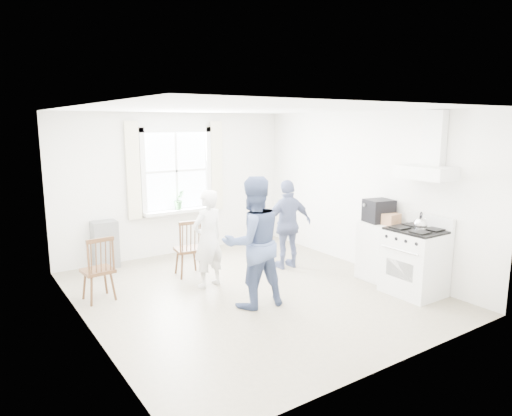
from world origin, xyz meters
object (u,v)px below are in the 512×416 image
(gas_stove, at_px, (415,261))
(person_mid, at_px, (253,242))
(windsor_chair_b, at_px, (190,242))
(windsor_chair_a, at_px, (100,262))
(person_right, at_px, (288,224))
(person_left, at_px, (208,239))
(stereo_stack, at_px, (379,211))
(low_cabinet, at_px, (380,251))

(gas_stove, bearing_deg, person_mid, 156.77)
(gas_stove, relative_size, windsor_chair_b, 1.20)
(windsor_chair_b, bearing_deg, windsor_chair_a, -169.98)
(windsor_chair_b, bearing_deg, person_mid, -82.93)
(person_mid, relative_size, person_right, 1.17)
(person_left, relative_size, person_right, 0.98)
(windsor_chair_b, bearing_deg, person_right, -16.74)
(person_mid, bearing_deg, person_left, -75.48)
(stereo_stack, bearing_deg, person_right, 125.81)
(stereo_stack, distance_m, person_mid, 2.26)
(stereo_stack, height_order, person_right, person_right)
(person_right, bearing_deg, person_mid, 43.58)
(gas_stove, height_order, person_left, person_left)
(person_left, bearing_deg, gas_stove, 128.29)
(low_cabinet, relative_size, person_right, 0.60)
(gas_stove, xyz_separation_m, windsor_chair_a, (-3.80, 2.18, 0.08))
(person_left, bearing_deg, windsor_chair_b, -97.71)
(stereo_stack, height_order, person_mid, person_mid)
(person_left, bearing_deg, person_mid, 86.47)
(gas_stove, height_order, stereo_stack, stereo_stack)
(windsor_chair_a, height_order, windsor_chair_b, windsor_chair_b)
(stereo_stack, distance_m, person_left, 2.67)
(gas_stove, height_order, person_mid, person_mid)
(low_cabinet, relative_size, stereo_stack, 1.97)
(windsor_chair_a, bearing_deg, person_mid, -37.24)
(windsor_chair_b, xyz_separation_m, person_mid, (0.19, -1.51, 0.30))
(windsor_chair_a, bearing_deg, person_left, -10.39)
(stereo_stack, relative_size, person_left, 0.31)
(low_cabinet, relative_size, person_mid, 0.52)
(low_cabinet, bearing_deg, person_right, 123.22)
(gas_stove, xyz_separation_m, person_left, (-2.30, 1.90, 0.25))
(low_cabinet, height_order, person_right, person_right)
(person_right, bearing_deg, windsor_chair_b, -9.88)
(gas_stove, relative_size, person_left, 0.76)
(windsor_chair_a, xyz_separation_m, person_mid, (1.65, -1.26, 0.31))
(stereo_stack, bearing_deg, gas_stove, -97.04)
(windsor_chair_a, distance_m, person_mid, 2.10)
(windsor_chair_a, relative_size, windsor_chair_b, 0.99)
(person_left, height_order, person_right, person_right)
(low_cabinet, distance_m, person_right, 1.54)
(low_cabinet, xyz_separation_m, windsor_chair_a, (-3.87, 1.48, 0.11))
(windsor_chair_b, bearing_deg, gas_stove, -46.20)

